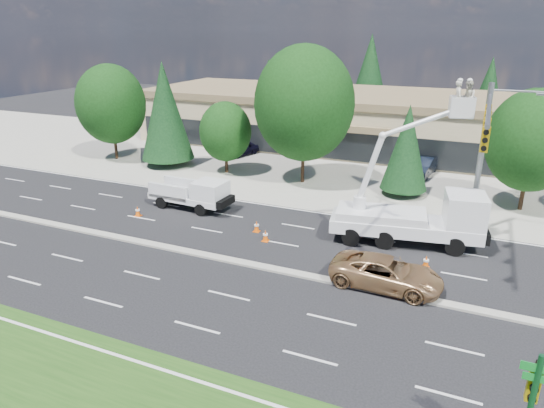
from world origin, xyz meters
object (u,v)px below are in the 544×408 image
at_px(utility_pickup, 194,197).
at_px(minivan, 386,273).
at_px(bucket_truck, 420,211).
at_px(signal_mast, 484,143).
at_px(street_sign_pole, 531,402).

distance_m(utility_pickup, minivan, 15.35).
xyz_separation_m(utility_pickup, bucket_truck, (14.98, 0.16, 1.17)).
bearing_deg(signal_mast, minivan, -118.32).
height_order(street_sign_pole, utility_pickup, street_sign_pole).
bearing_deg(bucket_truck, street_sign_pole, -82.24).
height_order(street_sign_pole, bucket_truck, bucket_truck).
relative_size(street_sign_pole, utility_pickup, 0.71).
xyz_separation_m(signal_mast, minivan, (-3.47, -6.44, -5.32)).
xyz_separation_m(street_sign_pole, minivan, (-5.44, 9.00, -1.70)).
xyz_separation_m(utility_pickup, minivan, (14.29, -5.58, -0.14)).
height_order(signal_mast, bucket_truck, bucket_truck).
distance_m(street_sign_pole, utility_pickup, 24.59).
xyz_separation_m(bucket_truck, minivan, (-0.68, -5.74, -1.31)).
distance_m(signal_mast, bucket_truck, 4.94).
relative_size(signal_mast, minivan, 1.91).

